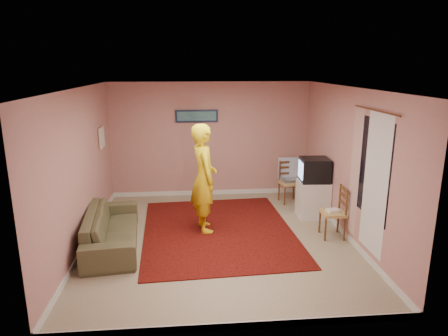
{
  "coord_description": "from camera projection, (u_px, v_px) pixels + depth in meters",
  "views": [
    {
      "loc": [
        -0.47,
        -6.44,
        2.95
      ],
      "look_at": [
        0.15,
        0.6,
        1.12
      ],
      "focal_mm": 32.0,
      "sensor_mm": 36.0,
      "label": 1
    }
  ],
  "objects": [
    {
      "name": "chair_b",
      "position": [
        333.0,
        207.0,
        6.95
      ],
      "size": [
        0.41,
        0.43,
        0.5
      ],
      "rotation": [
        0.0,
        0.0,
        -1.62
      ],
      "color": "tan",
      "rests_on": "ground"
    },
    {
      "name": "baseboard_right",
      "position": [
        343.0,
        232.0,
        7.16
      ],
      "size": [
        0.02,
        5.0,
        0.1
      ],
      "primitive_type": "cube",
      "color": "silver",
      "rests_on": "ground"
    },
    {
      "name": "baseboard_left",
      "position": [
        88.0,
        241.0,
        6.78
      ],
      "size": [
        0.02,
        5.0,
        0.1
      ],
      "primitive_type": "cube",
      "color": "silver",
      "rests_on": "ground"
    },
    {
      "name": "tv_cabinet",
      "position": [
        313.0,
        199.0,
        7.93
      ],
      "size": [
        0.58,
        0.52,
        0.73
      ],
      "primitive_type": "cube",
      "color": "silver",
      "rests_on": "ground"
    },
    {
      "name": "blue_throw",
      "position": [
        288.0,
        168.0,
        8.86
      ],
      "size": [
        0.44,
        0.06,
        0.46
      ],
      "primitive_type": "cube",
      "color": "#80AAD2",
      "rests_on": "chair_a"
    },
    {
      "name": "game_console",
      "position": [
        333.0,
        210.0,
        6.96
      ],
      "size": [
        0.23,
        0.19,
        0.04
      ],
      "primitive_type": "cube",
      "rotation": [
        0.0,
        0.0,
        0.19
      ],
      "color": "white",
      "rests_on": "chair_b"
    },
    {
      "name": "curtain_sheer",
      "position": [
        375.0,
        185.0,
        5.85
      ],
      "size": [
        0.01,
        0.75,
        2.1
      ],
      "primitive_type": "cube",
      "color": "silver",
      "rests_on": "wall_right"
    },
    {
      "name": "crt_tv",
      "position": [
        314.0,
        170.0,
        7.78
      ],
      "size": [
        0.58,
        0.52,
        0.47
      ],
      "rotation": [
        0.0,
        0.0,
        -0.07
      ],
      "color": "black",
      "rests_on": "tv_cabinet"
    },
    {
      "name": "wall_left",
      "position": [
        80.0,
        170.0,
        6.47
      ],
      "size": [
        0.02,
        5.0,
        2.6
      ],
      "primitive_type": "cube",
      "color": "#B57777",
      "rests_on": "ground"
    },
    {
      "name": "wall_back",
      "position": [
        210.0,
        140.0,
        9.07
      ],
      "size": [
        4.5,
        0.02,
        2.6
      ],
      "primitive_type": "cube",
      "color": "#B57777",
      "rests_on": "ground"
    },
    {
      "name": "chair_a",
      "position": [
        290.0,
        178.0,
        8.72
      ],
      "size": [
        0.47,
        0.45,
        0.5
      ],
      "rotation": [
        0.0,
        0.0,
        0.15
      ],
      "color": "tan",
      "rests_on": "ground"
    },
    {
      "name": "wall_front",
      "position": [
        236.0,
        225.0,
        4.25
      ],
      "size": [
        4.5,
        0.02,
        2.6
      ],
      "primitive_type": "cube",
      "color": "#B57777",
      "rests_on": "ground"
    },
    {
      "name": "dvd_player",
      "position": [
        290.0,
        180.0,
        8.74
      ],
      "size": [
        0.41,
        0.33,
        0.06
      ],
      "primitive_type": "cube",
      "rotation": [
        0.0,
        0.0,
        0.19
      ],
      "color": "#A8A8AD",
      "rests_on": "chair_a"
    },
    {
      "name": "area_rug",
      "position": [
        218.0,
        230.0,
        7.32
      ],
      "size": [
        2.85,
        3.48,
        0.02
      ],
      "primitive_type": "cube",
      "rotation": [
        0.0,
        0.0,
        0.05
      ],
      "color": "black",
      "rests_on": "ground"
    },
    {
      "name": "window",
      "position": [
        373.0,
        169.0,
        5.95
      ],
      "size": [
        0.01,
        1.1,
        1.5
      ],
      "primitive_type": "cube",
      "color": "black",
      "rests_on": "wall_right"
    },
    {
      "name": "baseboard_front",
      "position": [
        235.0,
        326.0,
        4.57
      ],
      "size": [
        4.5,
        0.02,
        0.1
      ],
      "primitive_type": "cube",
      "color": "silver",
      "rests_on": "ground"
    },
    {
      "name": "curtain_rod",
      "position": [
        375.0,
        110.0,
        5.72
      ],
      "size": [
        0.02,
        1.4,
        0.02
      ],
      "primitive_type": "cylinder",
      "rotation": [
        1.57,
        0.0,
        0.0
      ],
      "color": "brown",
      "rests_on": "wall_right"
    },
    {
      "name": "ground",
      "position": [
        219.0,
        239.0,
        6.99
      ],
      "size": [
        5.0,
        5.0,
        0.0
      ],
      "primitive_type": "plane",
      "color": "tan",
      "rests_on": "ground"
    },
    {
      "name": "person",
      "position": [
        204.0,
        178.0,
        7.14
      ],
      "size": [
        0.6,
        0.8,
        1.97
      ],
      "primitive_type": "imported",
      "rotation": [
        0.0,
        0.0,
        1.76
      ],
      "color": "yellow",
      "rests_on": "ground"
    },
    {
      "name": "ceiling",
      "position": [
        218.0,
        88.0,
        6.33
      ],
      "size": [
        4.5,
        5.0,
        0.02
      ],
      "primitive_type": "cube",
      "color": "white",
      "rests_on": "wall_back"
    },
    {
      "name": "picture_left",
      "position": [
        102.0,
        137.0,
        7.95
      ],
      "size": [
        0.04,
        0.38,
        0.42
      ],
      "color": "beige",
      "rests_on": "wall_left"
    },
    {
      "name": "sofa",
      "position": [
        112.0,
        228.0,
        6.66
      ],
      "size": [
        1.04,
        2.17,
        0.61
      ],
      "primitive_type": "imported",
      "rotation": [
        0.0,
        0.0,
        1.68
      ],
      "color": "#4D462E",
      "rests_on": "ground"
    },
    {
      "name": "wall_right",
      "position": [
        349.0,
        164.0,
        6.85
      ],
      "size": [
        0.02,
        5.0,
        2.6
      ],
      "primitive_type": "cube",
      "color": "#B57777",
      "rests_on": "ground"
    },
    {
      "name": "picture_back",
      "position": [
        197.0,
        116.0,
        8.88
      ],
      "size": [
        0.95,
        0.04,
        0.28
      ],
      "color": "#16203D",
      "rests_on": "wall_back"
    },
    {
      "name": "baseboard_back",
      "position": [
        211.0,
        192.0,
        9.37
      ],
      "size": [
        4.5,
        0.02,
        0.1
      ],
      "primitive_type": "cube",
      "color": "silver",
      "rests_on": "ground"
    },
    {
      "name": "curtain_floral",
      "position": [
        355.0,
        172.0,
        6.52
      ],
      "size": [
        0.01,
        0.35,
        2.1
      ],
      "primitive_type": "cube",
      "color": "beige",
      "rests_on": "wall_right"
    }
  ]
}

